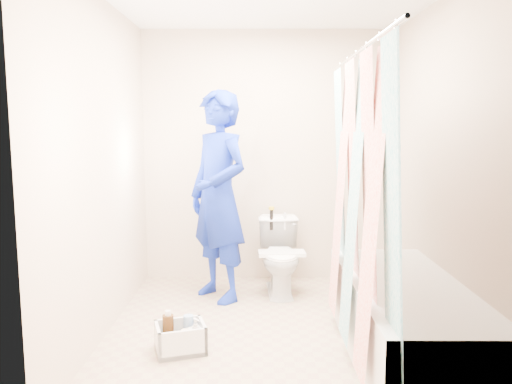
{
  "coord_description": "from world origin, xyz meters",
  "views": [
    {
      "loc": [
        -0.1,
        -3.52,
        1.49
      ],
      "look_at": [
        -0.11,
        0.46,
        0.97
      ],
      "focal_mm": 35.0,
      "sensor_mm": 36.0,
      "label": 1
    }
  ],
  "objects_px": {
    "bathtub": "(404,317)",
    "toilet": "(281,257)",
    "plumber": "(219,196)",
    "cleaning_caddy": "(182,339)"
  },
  "relations": [
    {
      "from": "bathtub",
      "to": "toilet",
      "type": "relative_size",
      "value": 2.63
    },
    {
      "from": "toilet",
      "to": "plumber",
      "type": "distance_m",
      "value": 0.8
    },
    {
      "from": "plumber",
      "to": "cleaning_caddy",
      "type": "xyz_separation_m",
      "value": [
        -0.17,
        -1.06,
        -0.81
      ]
    },
    {
      "from": "toilet",
      "to": "cleaning_caddy",
      "type": "height_order",
      "value": "toilet"
    },
    {
      "from": "toilet",
      "to": "plumber",
      "type": "xyz_separation_m",
      "value": [
        -0.54,
        -0.14,
        0.57
      ]
    },
    {
      "from": "cleaning_caddy",
      "to": "bathtub",
      "type": "bearing_deg",
      "value": -20.0
    },
    {
      "from": "bathtub",
      "to": "plumber",
      "type": "distance_m",
      "value": 1.83
    },
    {
      "from": "bathtub",
      "to": "cleaning_caddy",
      "type": "height_order",
      "value": "bathtub"
    },
    {
      "from": "bathtub",
      "to": "cleaning_caddy",
      "type": "relative_size",
      "value": 4.6
    },
    {
      "from": "toilet",
      "to": "bathtub",
      "type": "bearing_deg",
      "value": -62.39
    }
  ]
}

